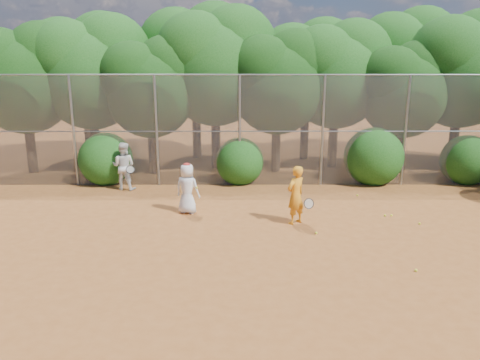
{
  "coord_description": "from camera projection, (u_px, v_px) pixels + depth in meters",
  "views": [
    {
      "loc": [
        -1.05,
        -10.77,
        4.58
      ],
      "look_at": [
        -1.0,
        2.5,
        1.1
      ],
      "focal_mm": 35.0,
      "sensor_mm": 36.0,
      "label": 1
    }
  ],
  "objects": [
    {
      "name": "tree_3",
      "position": [
        216.0,
        62.0,
        19.01
      ],
      "size": [
        4.89,
        4.26,
        6.7
      ],
      "color": "black",
      "rests_on": "ground"
    },
    {
      "name": "ball_5",
      "position": [
        357.0,
        195.0,
        15.93
      ],
      "size": [
        0.07,
        0.07,
        0.07
      ],
      "primitive_type": "sphere",
      "color": "yellow",
      "rests_on": "ground"
    },
    {
      "name": "ball_0",
      "position": [
        391.0,
        215.0,
        13.91
      ],
      "size": [
        0.07,
        0.07,
        0.07
      ],
      "primitive_type": "sphere",
      "color": "yellow",
      "rests_on": "ground"
    },
    {
      "name": "player_white",
      "position": [
        124.0,
        166.0,
        16.57
      ],
      "size": [
        0.92,
        0.79,
        1.7
      ],
      "rotation": [
        0.0,
        0.0,
        2.98
      ],
      "color": "silver",
      "rests_on": "ground"
    },
    {
      "name": "tree_6",
      "position": [
        405.0,
        87.0,
        18.49
      ],
      "size": [
        3.86,
        3.36,
        5.29
      ],
      "color": "black",
      "rests_on": "ground"
    },
    {
      "name": "tree_9",
      "position": [
        85.0,
        63.0,
        20.94
      ],
      "size": [
        4.83,
        4.2,
        6.62
      ],
      "color": "black",
      "rests_on": "ground"
    },
    {
      "name": "tree_2",
      "position": [
        151.0,
        84.0,
        18.23
      ],
      "size": [
        3.99,
        3.47,
        5.47
      ],
      "color": "black",
      "rests_on": "ground"
    },
    {
      "name": "ground",
      "position": [
        281.0,
        248.0,
        11.58
      ],
      "size": [
        80.0,
        80.0,
        0.0
      ],
      "primitive_type": "plane",
      "color": "brown",
      "rests_on": "ground"
    },
    {
      "name": "ball_2",
      "position": [
        416.0,
        270.0,
        10.31
      ],
      "size": [
        0.07,
        0.07,
        0.07
      ],
      "primitive_type": "sphere",
      "color": "yellow",
      "rests_on": "ground"
    },
    {
      "name": "player_teen",
      "position": [
        187.0,
        188.0,
        14.05
      ],
      "size": [
        0.87,
        0.71,
        1.56
      ],
      "rotation": [
        0.0,
        0.0,
        2.8
      ],
      "color": "silver",
      "rests_on": "ground"
    },
    {
      "name": "tree_12",
      "position": [
        405.0,
        59.0,
        21.33
      ],
      "size": [
        5.02,
        4.37,
        6.88
      ],
      "color": "black",
      "rests_on": "ground"
    },
    {
      "name": "tree_10",
      "position": [
        197.0,
        56.0,
        21.08
      ],
      "size": [
        5.15,
        4.48,
        7.06
      ],
      "color": "black",
      "rests_on": "ground"
    },
    {
      "name": "ball_3",
      "position": [
        420.0,
        223.0,
        13.22
      ],
      "size": [
        0.07,
        0.07,
        0.07
      ],
      "primitive_type": "sphere",
      "color": "yellow",
      "rests_on": "ground"
    },
    {
      "name": "tree_4",
      "position": [
        278.0,
        79.0,
        18.6
      ],
      "size": [
        4.19,
        3.64,
        5.73
      ],
      "color": "black",
      "rests_on": "ground"
    },
    {
      "name": "ball_4",
      "position": [
        316.0,
        233.0,
        12.5
      ],
      "size": [
        0.07,
        0.07,
        0.07
      ],
      "primitive_type": "sphere",
      "color": "yellow",
      "rests_on": "ground"
    },
    {
      "name": "tree_0",
      "position": [
        24.0,
        75.0,
        18.33
      ],
      "size": [
        4.38,
        3.81,
        6.0
      ],
      "color": "black",
      "rests_on": "ground"
    },
    {
      "name": "fence_back",
      "position": [
        264.0,
        130.0,
        16.86
      ],
      "size": [
        20.05,
        0.09,
        4.03
      ],
      "color": "gray",
      "rests_on": "ground"
    },
    {
      "name": "tree_7",
      "position": [
        463.0,
        65.0,
        18.88
      ],
      "size": [
        4.77,
        4.14,
        6.53
      ],
      "color": "black",
      "rests_on": "ground"
    },
    {
      "name": "ball_1",
      "position": [
        385.0,
        215.0,
        13.9
      ],
      "size": [
        0.07,
        0.07,
        0.07
      ],
      "primitive_type": "sphere",
      "color": "yellow",
      "rests_on": "ground"
    },
    {
      "name": "bush_0",
      "position": [
        106.0,
        157.0,
        17.4
      ],
      "size": [
        2.0,
        2.0,
        2.0
      ],
      "primitive_type": "sphere",
      "color": "#154812",
      "rests_on": "ground"
    },
    {
      "name": "bush_3",
      "position": [
        467.0,
        158.0,
        17.46
      ],
      "size": [
        1.9,
        1.9,
        1.9
      ],
      "primitive_type": "sphere",
      "color": "#154812",
      "rests_on": "ground"
    },
    {
      "name": "tree_11",
      "position": [
        308.0,
        67.0,
        20.82
      ],
      "size": [
        4.64,
        4.03,
        6.35
      ],
      "color": "black",
      "rests_on": "ground"
    },
    {
      "name": "bush_1",
      "position": [
        240.0,
        159.0,
        17.44
      ],
      "size": [
        1.8,
        1.8,
        1.8
      ],
      "primitive_type": "sphere",
      "color": "#154812",
      "rests_on": "ground"
    },
    {
      "name": "bush_2",
      "position": [
        374.0,
        154.0,
        17.41
      ],
      "size": [
        2.2,
        2.2,
        2.2
      ],
      "primitive_type": "sphere",
      "color": "#154812",
      "rests_on": "ground"
    },
    {
      "name": "tree_1",
      "position": [
        92.0,
        68.0,
        18.76
      ],
      "size": [
        4.64,
        4.03,
        6.35
      ],
      "color": "black",
      "rests_on": "ground"
    },
    {
      "name": "tree_5",
      "position": [
        338.0,
        71.0,
        19.31
      ],
      "size": [
        4.51,
        3.92,
        6.17
      ],
      "color": "black",
      "rests_on": "ground"
    },
    {
      "name": "player_yellow",
      "position": [
        296.0,
        195.0,
        13.13
      ],
      "size": [
        0.87,
        0.7,
        1.68
      ],
      "rotation": [
        0.0,
        0.0,
        3.84
      ],
      "color": "orange",
      "rests_on": "ground"
    }
  ]
}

